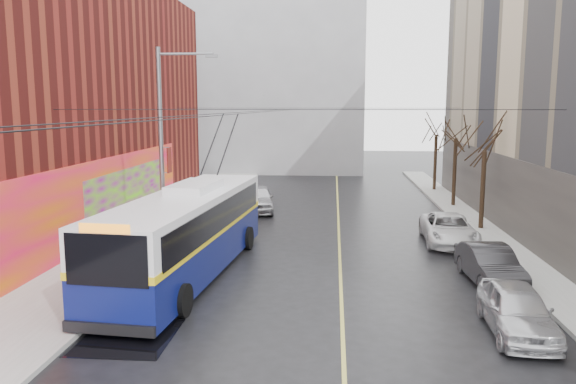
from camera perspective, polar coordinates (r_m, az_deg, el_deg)
name	(u,v)px	position (r m, az deg, el deg)	size (l,w,h in m)	color
ground	(286,357)	(15.32, -0.18, -16.44)	(140.00, 140.00, 0.00)	black
sidewalk_left	(143,241)	(28.15, -14.56, -4.81)	(4.00, 60.00, 0.15)	gray
sidewalk_right	(503,248)	(27.74, 20.99, -5.31)	(2.00, 60.00, 0.15)	gray
lane_line	(339,236)	(28.57, 5.20, -4.51)	(0.12, 50.00, 0.01)	#BFB74C
building_far	(265,82)	(59.30, -2.35, 11.11)	(20.50, 12.10, 18.00)	gray
streetlight_pole	(165,145)	(24.97, -12.42, 4.67)	(2.65, 0.60, 9.00)	slate
catenary_wires	(261,112)	(28.83, -2.77, 8.16)	(18.00, 60.00, 0.22)	black
tree_near	(485,136)	(30.87, 19.42, 5.35)	(3.20, 3.20, 6.40)	black
tree_mid	(457,126)	(37.67, 16.75, 6.42)	(3.20, 3.20, 6.68)	black
tree_far	(437,125)	(44.54, 14.87, 6.64)	(3.20, 3.20, 6.57)	black
puddle	(127,337)	(17.14, -16.01, -13.97)	(2.62, 2.90, 0.01)	black
pigeons_flying	(250,93)	(24.69, -3.90, 10.04)	(2.39, 2.07, 2.49)	slate
trolleybus	(187,232)	(22.06, -10.24, -4.00)	(3.91, 13.17, 6.17)	#0A104C
parked_car_a	(517,310)	(17.78, 22.24, -11.01)	(1.68, 4.18, 1.43)	silver
parked_car_b	(490,265)	(22.24, 19.82, -6.97)	(1.49, 4.27, 1.41)	#2A2A2D
parked_car_c	(448,229)	(27.98, 15.99, -3.63)	(2.32, 5.03, 1.40)	silver
following_car	(258,198)	(35.10, -3.09, -0.66)	(1.92, 4.76, 1.62)	#B7B6BC
pedestrian_a	(142,233)	(25.61, -14.61, -4.03)	(0.62, 0.40, 1.69)	black
pedestrian_b	(111,234)	(25.65, -17.55, -4.11)	(0.83, 0.65, 1.71)	black
pedestrian_c	(176,221)	(28.10, -11.31, -2.91)	(1.02, 0.59, 1.58)	black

